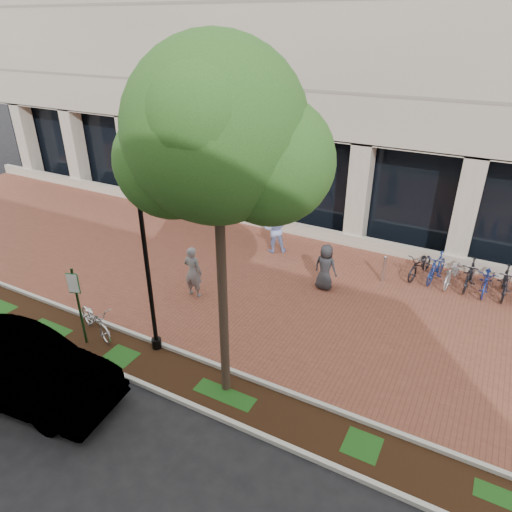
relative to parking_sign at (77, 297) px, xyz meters
The scene contains 15 objects.
ground 6.27m from the parking_sign, 63.03° to the left, with size 120.00×120.00×0.00m, color black.
brick_plaza 6.27m from the parking_sign, 63.03° to the left, with size 40.00×9.00×0.01m, color brown.
planting_strip 3.17m from the parking_sign, ahead, with size 40.00×1.50×0.01m, color black.
curb_plaza_side 3.26m from the parking_sign, 18.28° to the left, with size 40.00×0.12×0.12m, color beige.
curb_street_side 3.19m from the parking_sign, 12.11° to the right, with size 40.00×0.12×0.12m, color beige.
parking_sign is the anchor object (origin of this frame).
lamppost 2.38m from the parking_sign, 22.54° to the left, with size 0.36×0.36×4.73m.
street_tree 6.56m from the parking_sign, ahead, with size 4.32×3.60×8.25m.
locked_bicycle 1.18m from the parking_sign, 95.89° to the left, with size 0.65×1.87×0.98m, color silver.
pedestrian_left 3.91m from the parking_sign, 70.98° to the left, with size 0.66×0.43×1.81m, color slate.
pedestrian_mid 8.27m from the parking_sign, 74.79° to the left, with size 0.94×0.73×1.94m, color #9CAEE9.
pedestrian_right 7.96m from the parking_sign, 51.11° to the left, with size 0.81×0.53×1.66m, color #292A2E.
bollard 10.16m from the parking_sign, 48.78° to the left, with size 0.12×0.12×1.03m.
bike_rack_cluster 12.78m from the parking_sign, 42.48° to the left, with size 4.19×1.89×1.04m.
sedan_near_curb 2.31m from the parking_sign, 82.40° to the right, with size 1.74×5.00×1.65m, color #B3B2B7.
Camera 1 is at (6.63, -12.42, 8.30)m, focal length 32.00 mm.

